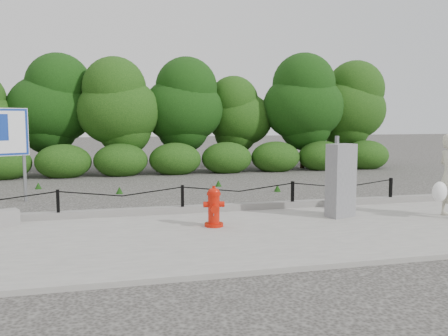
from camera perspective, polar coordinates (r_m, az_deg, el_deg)
name	(u,v)px	position (r m, az deg, el deg)	size (l,w,h in m)	color
ground	(183,217)	(10.16, -5.00, -5.87)	(90.00, 90.00, 0.00)	#2D2B28
sidewalk	(201,238)	(8.24, -2.73, -8.39)	(14.00, 4.00, 0.08)	gray
curb	(182,209)	(10.18, -5.05, -4.99)	(14.00, 0.22, 0.14)	slate
chain_barrier	(182,196)	(10.08, -5.02, -3.33)	(10.06, 0.06, 0.60)	black
treeline	(159,105)	(18.87, -7.79, 7.47)	(20.58, 3.70, 4.64)	black
fire_hydrant	(214,207)	(8.83, -1.23, -4.73)	(0.41, 0.43, 0.76)	#BD1607
utility_cabinet	(341,180)	(9.93, 13.87, -1.46)	(0.64, 0.49, 1.65)	gray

